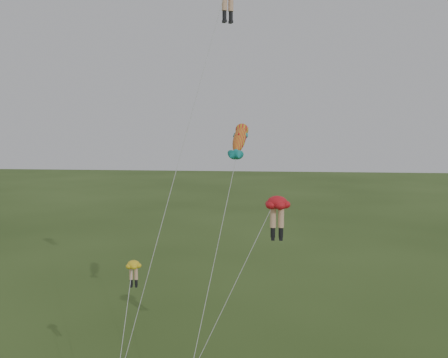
{
  "coord_description": "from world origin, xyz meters",
  "views": [
    {
      "loc": [
        5.83,
        -24.32,
        16.2
      ],
      "look_at": [
        2.82,
        6.0,
        12.89
      ],
      "focal_mm": 40.0,
      "sensor_mm": 36.0,
      "label": 1
    }
  ],
  "objects": [
    {
      "name": "legs_kite_red_mid",
      "position": [
        6.0,
        3.36,
        11.54
      ],
      "size": [
        6.71,
        4.77,
        12.26
      ],
      "rotation": [
        0.0,
        0.0,
        0.05
      ],
      "color": "red",
      "rests_on": "ground"
    },
    {
      "name": "legs_kite_yellow",
      "position": [
        -1.31,
        -0.16,
        8.35
      ],
      "size": [
        0.9,
        4.96,
        9.27
      ],
      "rotation": [
        0.0,
        0.0,
        0.1
      ],
      "color": "yellow",
      "rests_on": "ground"
    },
    {
      "name": "fish_kite",
      "position": [
        3.67,
        7.4,
        15.26
      ],
      "size": [
        3.23,
        12.28,
        16.55
      ],
      "rotation": [
        0.57,
        0.0,
        -0.11
      ],
      "color": "gold",
      "rests_on": "ground"
    }
  ]
}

